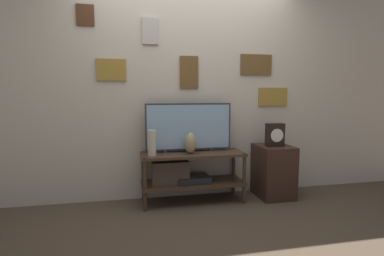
% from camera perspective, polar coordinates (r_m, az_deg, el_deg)
% --- Properties ---
extents(ground_plane, '(12.00, 12.00, 0.00)m').
position_cam_1_polar(ground_plane, '(3.30, 1.09, -15.20)').
color(ground_plane, '#4C3D2D').
extents(wall_back, '(6.40, 0.08, 2.70)m').
position_cam_1_polar(wall_back, '(3.56, -0.68, 8.60)').
color(wall_back, beige).
rests_on(wall_back, ground_plane).
extents(media_console, '(1.16, 0.41, 0.56)m').
position_cam_1_polar(media_console, '(3.40, -1.44, -8.30)').
color(media_console, '#422D1E').
rests_on(media_console, ground_plane).
extents(television, '(0.99, 0.05, 0.55)m').
position_cam_1_polar(television, '(3.41, -0.63, 0.23)').
color(television, '#333338').
rests_on(television, media_console).
extents(vase_urn_stoneware, '(0.13, 0.14, 0.23)m').
position_cam_1_polar(vase_urn_stoneware, '(3.31, -0.33, -2.89)').
color(vase_urn_stoneware, tan).
rests_on(vase_urn_stoneware, media_console).
extents(vase_tall_ceramic, '(0.09, 0.09, 0.28)m').
position_cam_1_polar(vase_tall_ceramic, '(3.22, -7.64, -2.84)').
color(vase_tall_ceramic, beige).
rests_on(vase_tall_ceramic, media_console).
extents(side_table, '(0.39, 0.46, 0.61)m').
position_cam_1_polar(side_table, '(3.73, 15.24, -7.92)').
color(side_table, '#382319').
rests_on(side_table, ground_plane).
extents(mantel_clock, '(0.20, 0.11, 0.27)m').
position_cam_1_polar(mantel_clock, '(3.62, 15.51, -1.26)').
color(mantel_clock, black).
rests_on(mantel_clock, side_table).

